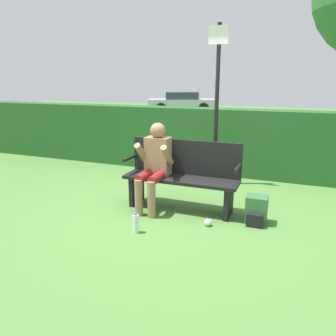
# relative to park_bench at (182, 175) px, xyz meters

# --- Properties ---
(ground_plane) EXTENTS (40.00, 40.00, 0.00)m
(ground_plane) POSITION_rel_park_bench_xyz_m (0.00, -0.07, -0.50)
(ground_plane) COLOR #4C7A38
(hedge_back) EXTENTS (12.00, 0.52, 1.28)m
(hedge_back) POSITION_rel_park_bench_xyz_m (0.00, 2.08, 0.14)
(hedge_back) COLOR #235623
(hedge_back) RESTS_ON ground
(park_bench) EXTENTS (1.64, 0.44, 0.98)m
(park_bench) POSITION_rel_park_bench_xyz_m (0.00, 0.00, 0.00)
(park_bench) COLOR black
(park_bench) RESTS_ON ground
(person_seated) EXTENTS (0.48, 0.62, 1.23)m
(person_seated) POSITION_rel_park_bench_xyz_m (-0.36, -0.14, 0.19)
(person_seated) COLOR #997051
(person_seated) RESTS_ON ground
(backpack) EXTENTS (0.27, 0.31, 0.36)m
(backpack) POSITION_rel_park_bench_xyz_m (1.08, -0.15, -0.33)
(backpack) COLOR #336638
(backpack) RESTS_ON ground
(water_bottle) EXTENTS (0.07, 0.07, 0.25)m
(water_bottle) POSITION_rel_park_bench_xyz_m (-0.25, -0.98, -0.38)
(water_bottle) COLOR white
(water_bottle) RESTS_ON ground
(signpost) EXTENTS (0.33, 0.09, 2.71)m
(signpost) POSITION_rel_park_bench_xyz_m (0.15, 1.33, 1.03)
(signpost) COLOR black
(signpost) RESTS_ON ground
(parked_car) EXTENTS (4.22, 2.96, 1.16)m
(parked_car) POSITION_rel_park_bench_xyz_m (-4.97, 14.19, 0.06)
(parked_car) COLOR #B7BCC6
(parked_car) RESTS_ON ground
(litter_crumple) EXTENTS (0.09, 0.09, 0.09)m
(litter_crumple) POSITION_rel_park_bench_xyz_m (0.52, -0.47, -0.45)
(litter_crumple) COLOR silver
(litter_crumple) RESTS_ON ground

